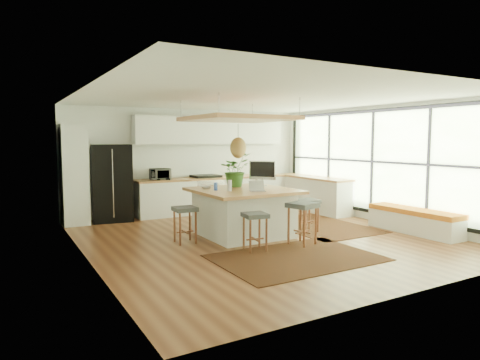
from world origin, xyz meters
TOP-DOWN VIEW (x-y plane):
  - floor at (0.00, 0.00)m, footprint 7.00×7.00m
  - ceiling at (0.00, 0.00)m, footprint 7.00×7.00m
  - wall_back at (0.00, 3.50)m, footprint 6.50×0.00m
  - wall_front at (0.00, -3.50)m, footprint 6.50×0.00m
  - wall_left at (-3.25, 0.00)m, footprint 0.00×7.00m
  - wall_right at (3.25, 0.00)m, footprint 0.00×7.00m
  - window_wall at (3.22, 0.00)m, footprint 0.10×6.20m
  - pantry at (-2.95, 3.18)m, footprint 0.55×0.60m
  - back_counter_base at (0.55, 3.18)m, footprint 4.20×0.60m
  - back_counter_top at (0.55, 3.18)m, footprint 4.24×0.64m
  - backsplash at (0.55, 3.48)m, footprint 4.20×0.02m
  - upper_cabinets at (0.55, 3.32)m, footprint 4.20×0.34m
  - range at (0.30, 3.18)m, footprint 0.76×0.62m
  - right_counter_base at (2.93, 2.00)m, footprint 0.60×2.50m
  - right_counter_top at (2.93, 2.00)m, footprint 0.64×2.54m
  - window_bench at (2.95, -1.20)m, footprint 0.52×2.00m
  - ceiling_panel at (-0.30, 0.40)m, footprint 1.86×1.86m
  - rug_near at (-0.29, -1.51)m, footprint 2.60×1.80m
  - rug_right at (1.68, 0.31)m, footprint 1.80×2.60m
  - fridge at (-2.12, 3.18)m, footprint 1.00×0.84m
  - island at (-0.21, 0.36)m, footprint 1.85×1.85m
  - stool_near_left at (-0.64, -0.79)m, footprint 0.44×0.44m
  - stool_near_right at (0.33, -0.86)m, footprint 0.56×0.56m
  - stool_right_front at (1.11, -0.04)m, footprint 0.43×0.43m
  - stool_right_back at (1.02, 0.81)m, footprint 0.44×0.44m
  - stool_left_side at (-1.47, 0.33)m, footprint 0.41×0.41m
  - laptop at (-0.17, -0.12)m, footprint 0.38×0.39m
  - monitor at (0.43, 0.64)m, footprint 0.55×0.58m
  - microwave at (-0.96, 3.14)m, footprint 0.54×0.35m
  - island_plant at (-0.12, 0.85)m, footprint 0.86×0.89m
  - island_bowl at (-0.83, 0.77)m, footprint 0.22×0.22m
  - island_bottle_0 at (-0.76, 0.46)m, footprint 0.07×0.07m
  - island_bottle_1 at (-0.61, 0.21)m, footprint 0.07×0.07m
  - island_bottle_2 at (0.04, 0.06)m, footprint 0.07×0.07m
  - island_bottle_3 at (0.14, 0.41)m, footprint 0.07×0.07m

SIDE VIEW (x-z plane):
  - floor at x=0.00m, z-range 0.00..0.00m
  - rug_near at x=-0.29m, z-range 0.00..0.01m
  - rug_right at x=1.68m, z-range 0.00..0.01m
  - window_bench at x=2.95m, z-range 0.00..0.50m
  - stool_near_left at x=-0.64m, z-range 0.03..0.68m
  - stool_near_right at x=0.33m, z-range -0.03..0.74m
  - stool_right_front at x=1.11m, z-range 0.01..0.70m
  - stool_right_back at x=1.02m, z-range 0.03..0.68m
  - stool_left_side at x=-1.47m, z-range 0.02..0.69m
  - back_counter_base at x=0.55m, z-range 0.00..0.88m
  - right_counter_base at x=2.93m, z-range 0.00..0.88m
  - island at x=-0.21m, z-range 0.00..0.93m
  - range at x=0.30m, z-range 0.00..1.00m
  - back_counter_top at x=0.55m, z-range 0.88..0.93m
  - right_counter_top at x=2.93m, z-range 0.88..0.93m
  - fridge at x=-2.12m, z-range 0.02..1.83m
  - island_bowl at x=-0.83m, z-range 0.93..0.98m
  - island_bottle_0 at x=-0.76m, z-range 0.93..1.12m
  - island_bottle_1 at x=-0.61m, z-range 0.93..1.12m
  - island_bottle_2 at x=0.04m, z-range 0.93..1.12m
  - island_bottle_3 at x=0.14m, z-range 0.93..1.12m
  - laptop at x=-0.17m, z-range 0.94..1.16m
  - microwave at x=-0.96m, z-range 0.93..1.26m
  - pantry at x=-2.95m, z-range 0.00..2.25m
  - monitor at x=0.43m, z-range 0.92..1.46m
  - island_plant at x=-0.12m, z-range 0.93..1.48m
  - wall_back at x=0.00m, z-range -1.90..4.60m
  - wall_front at x=0.00m, z-range -1.90..4.60m
  - wall_left at x=-3.25m, z-range -2.15..4.85m
  - wall_right at x=3.25m, z-range -2.15..4.85m
  - backsplash at x=0.55m, z-range 0.95..1.75m
  - window_wall at x=3.22m, z-range 0.10..2.70m
  - ceiling_panel at x=-0.30m, z-range 1.65..2.45m
  - upper_cabinets at x=0.55m, z-range 1.80..2.50m
  - ceiling at x=0.00m, z-range 2.70..2.70m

